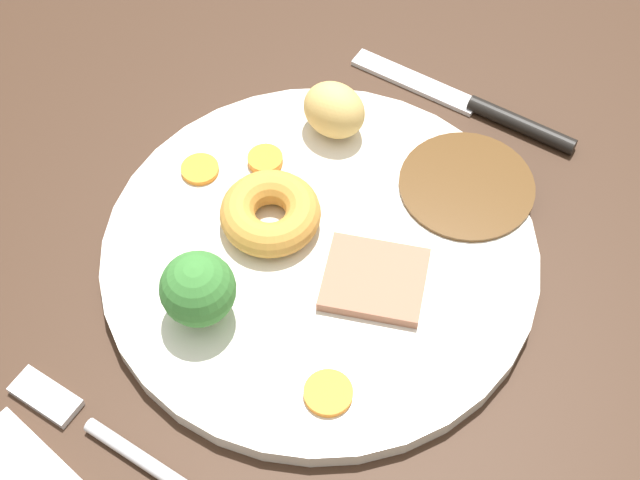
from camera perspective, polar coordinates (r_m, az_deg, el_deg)
dining_table at (r=64.25cm, az=3.16°, el=-2.09°), size 120.00×84.00×3.60cm
dinner_plate at (r=62.04cm, az=0.00°, el=-0.88°), size 29.29×29.29×1.40cm
gravy_pool at (r=65.19cm, az=9.06°, el=3.36°), size 9.52×9.52×0.30cm
meat_slice_main at (r=59.78cm, az=3.39°, el=-2.44°), size 7.86×8.28×0.80cm
yorkshire_pudding at (r=61.73cm, az=-3.09°, el=1.67°), size 6.82×6.82×2.40cm
roast_potato_left at (r=66.32cm, az=0.88°, el=8.04°), size 3.87×4.74×4.12cm
carrot_coin_front at (r=65.74cm, az=-7.44°, el=4.36°), size 2.68×2.68×0.41cm
carrot_coin_back at (r=56.05cm, az=0.52°, el=-9.45°), size 3.01×3.01×0.47cm
carrot_coin_side at (r=65.69cm, az=-3.41°, el=4.97°), size 2.50×2.50×0.65cm
broccoli_floret at (r=56.96cm, az=-7.56°, el=-3.06°), size 4.76×4.76×5.25cm
fork at (r=57.74cm, az=-13.08°, el=-11.73°), size 2.36×15.31×0.90cm
knife at (r=71.54cm, az=9.92°, el=8.02°), size 2.81×18.56×1.20cm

